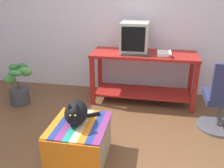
% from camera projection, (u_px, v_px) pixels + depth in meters
% --- Properties ---
extents(ground_plane, '(14.00, 14.00, 0.00)m').
position_uv_depth(ground_plane, '(93.00, 167.00, 2.46)').
color(ground_plane, brown).
extents(back_wall, '(8.00, 0.10, 2.60)m').
position_uv_depth(back_wall, '(124.00, 11.00, 3.84)').
color(back_wall, silver).
rests_on(back_wall, ground_plane).
extents(desk, '(1.52, 0.58, 0.76)m').
position_uv_depth(desk, '(143.00, 69.00, 3.66)').
color(desk, maroon).
rests_on(desk, ground_plane).
extents(tv_monitor, '(0.39, 0.44, 0.43)m').
position_uv_depth(tv_monitor, '(135.00, 37.00, 3.57)').
color(tv_monitor, '#BCB7A8').
rests_on(tv_monitor, desk).
extents(keyboard, '(0.40, 0.16, 0.02)m').
position_uv_depth(keyboard, '(136.00, 54.00, 3.46)').
color(keyboard, '#333338').
rests_on(keyboard, desk).
extents(book, '(0.20, 0.26, 0.04)m').
position_uv_depth(book, '(164.00, 53.00, 3.47)').
color(book, white).
rests_on(book, desk).
extents(ottoman_with_blanket, '(0.56, 0.63, 0.40)m').
position_uv_depth(ottoman_with_blanket, '(80.00, 141.00, 2.51)').
color(ottoman_with_blanket, tan).
rests_on(ottoman_with_blanket, ground_plane).
extents(cat, '(0.34, 0.40, 0.27)m').
position_uv_depth(cat, '(76.00, 113.00, 2.42)').
color(cat, black).
rests_on(cat, ottoman_with_blanket).
extents(potted_plant, '(0.43, 0.33, 0.61)m').
position_uv_depth(potted_plant, '(19.00, 87.00, 3.67)').
color(potted_plant, '#3D3D42').
rests_on(potted_plant, ground_plane).
extents(office_chair, '(0.52, 0.52, 0.89)m').
position_uv_depth(office_chair, '(223.00, 102.00, 2.94)').
color(office_chair, '#4C4C51').
rests_on(office_chair, ground_plane).
extents(stapler, '(0.06, 0.12, 0.04)m').
position_uv_depth(stapler, '(171.00, 56.00, 3.33)').
color(stapler, '#A31E1E').
rests_on(stapler, desk).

